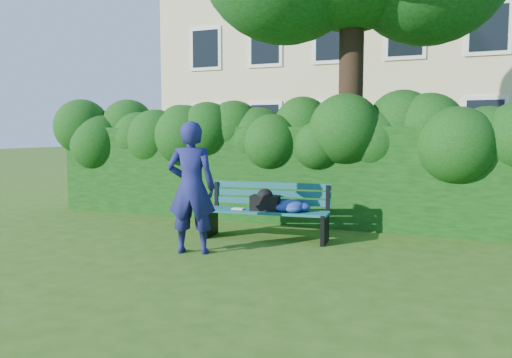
% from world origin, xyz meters
% --- Properties ---
extents(ground, '(80.00, 80.00, 0.00)m').
position_xyz_m(ground, '(0.00, 0.00, 0.00)').
color(ground, '#2D4D11').
rests_on(ground, ground).
extents(apartment_building, '(16.00, 8.08, 12.00)m').
position_xyz_m(apartment_building, '(-0.00, 13.99, 6.00)').
color(apartment_building, '#CBBC88').
rests_on(apartment_building, ground).
extents(hedge, '(10.00, 1.00, 1.80)m').
position_xyz_m(hedge, '(0.00, 2.20, 0.90)').
color(hedge, black).
rests_on(hedge, ground).
extents(park_bench, '(2.03, 0.76, 0.89)m').
position_xyz_m(park_bench, '(0.31, 0.53, 0.50)').
color(park_bench, '#0D3F44').
rests_on(park_bench, ground).
extents(man_reading, '(0.78, 0.63, 1.86)m').
position_xyz_m(man_reading, '(-0.42, -0.74, 0.93)').
color(man_reading, navy).
rests_on(man_reading, ground).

